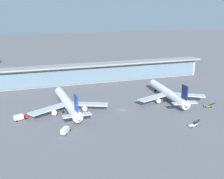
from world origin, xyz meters
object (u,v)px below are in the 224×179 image
at_px(service_truck_near_nose_olive, 66,130).
at_px(service_truck_under_wing_red, 20,117).
at_px(service_truck_by_tail_olive, 208,106).
at_px(service_truck_mid_apron_white, 193,125).
at_px(airliner_left_stand, 68,103).
at_px(airliner_centre_stand, 168,93).
at_px(safety_cone_alpha, 40,131).
at_px(safety_cone_bravo, 85,122).

bearing_deg(service_truck_near_nose_olive, service_truck_under_wing_red, 130.49).
bearing_deg(service_truck_by_tail_olive, service_truck_mid_apron_white, -140.27).
bearing_deg(airliner_left_stand, airliner_centre_stand, -1.23).
relative_size(airliner_left_stand, service_truck_mid_apron_white, 8.33).
relative_size(airliner_centre_stand, safety_cone_alpha, 82.48).
distance_m(airliner_left_stand, safety_cone_bravo, 19.83).
distance_m(airliner_centre_stand, service_truck_under_wing_red, 88.44).
xyz_separation_m(airliner_left_stand, safety_cone_alpha, (-16.89, -22.30, -4.52)).
bearing_deg(service_truck_near_nose_olive, safety_cone_bravo, 39.79).
bearing_deg(service_truck_near_nose_olive, airliner_centre_stand, 21.11).
relative_size(service_truck_near_nose_olive, service_truck_mid_apron_white, 1.05).
relative_size(service_truck_mid_apron_white, service_truck_by_tail_olive, 1.01).
bearing_deg(service_truck_mid_apron_white, service_truck_by_tail_olive, 39.73).
bearing_deg(airliner_left_stand, service_truck_mid_apron_white, -36.58).
bearing_deg(airliner_left_stand, service_truck_near_nose_olive, -101.60).
bearing_deg(safety_cone_bravo, airliner_left_stand, 106.51).
distance_m(service_truck_near_nose_olive, service_truck_mid_apron_white, 61.35).
xyz_separation_m(airliner_left_stand, service_truck_near_nose_olive, (-5.71, -27.84, -3.15)).
bearing_deg(service_truck_under_wing_red, safety_cone_bravo, -24.00).
relative_size(service_truck_under_wing_red, safety_cone_bravo, 10.88).
bearing_deg(safety_cone_alpha, safety_cone_bravo, 9.61).
bearing_deg(service_truck_under_wing_red, service_truck_near_nose_olive, -49.51).
bearing_deg(safety_cone_bravo, service_truck_under_wing_red, 156.00).
bearing_deg(safety_cone_alpha, airliner_left_stand, 52.86).
distance_m(service_truck_mid_apron_white, safety_cone_bravo, 53.51).
relative_size(service_truck_under_wing_red, service_truck_by_tail_olive, 1.11).
xyz_separation_m(service_truck_by_tail_olive, safety_cone_alpha, (-96.16, -2.68, -0.49)).
height_order(service_truck_under_wing_red, service_truck_mid_apron_white, service_truck_under_wing_red).
xyz_separation_m(airliner_centre_stand, service_truck_under_wing_red, (-88.32, -3.40, -3.15)).
bearing_deg(safety_cone_bravo, service_truck_by_tail_olive, -0.86).
bearing_deg(service_truck_mid_apron_white, safety_cone_alpha, 165.79).
xyz_separation_m(service_truck_mid_apron_white, safety_cone_bravo, (-48.86, 21.82, -0.49)).
height_order(airliner_centre_stand, service_truck_mid_apron_white, airliner_centre_stand).
bearing_deg(service_truck_mid_apron_white, airliner_centre_stand, 77.63).
relative_size(service_truck_near_nose_olive, safety_cone_alpha, 10.42).
height_order(service_truck_by_tail_olive, safety_cone_alpha, service_truck_by_tail_olive).
height_order(airliner_centre_stand, service_truck_near_nose_olive, airliner_centre_stand).
height_order(service_truck_near_nose_olive, service_truck_mid_apron_white, service_truck_near_nose_olive).
distance_m(service_truck_mid_apron_white, service_truck_by_tail_olive, 32.41).
bearing_deg(service_truck_under_wing_red, service_truck_by_tail_olive, -8.08).
bearing_deg(safety_cone_bravo, service_truck_mid_apron_white, -24.07).
xyz_separation_m(airliner_left_stand, service_truck_under_wing_red, (-25.43, -4.75, -3.15)).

